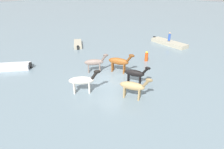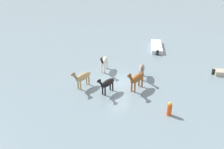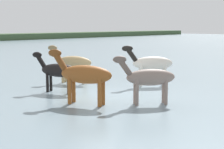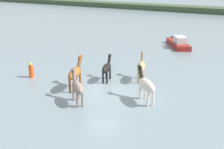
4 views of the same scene
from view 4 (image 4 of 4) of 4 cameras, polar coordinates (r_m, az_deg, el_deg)
name	(u,v)px [view 4 (image 4 of 4)]	position (r m, az deg, el deg)	size (l,w,h in m)	color
ground_plane	(103,92)	(19.62, -1.64, -3.28)	(187.41, 187.41, 0.00)	gray
horse_chestnut_trailing	(77,87)	(17.66, -6.64, -2.34)	(2.07, 1.75, 1.83)	gray
horse_lead	(107,68)	(21.45, -1.00, 1.28)	(1.16, 2.21, 1.75)	black
horse_rear_stallion	(75,73)	(19.90, -7.02, 0.30)	(1.37, 2.57, 2.03)	brown
horse_mid_herd	(141,66)	(21.58, 5.60, 1.54)	(1.34, 2.38, 1.90)	tan
horse_pinto_flank	(146,85)	(17.78, 6.57, -1.95)	(2.15, 1.96, 1.96)	silver
boat_tender_starboard	(178,44)	(33.48, 12.51, 5.75)	(4.24, 5.08, 1.36)	maroon
buoy_channel_marker	(31,71)	(23.12, -15.12, 0.71)	(0.36, 0.36, 1.14)	#E54C19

